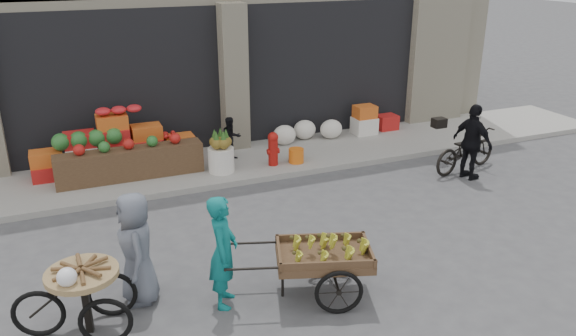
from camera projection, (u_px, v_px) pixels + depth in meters
name	position (u px, v px, depth m)	size (l,w,h in m)	color
ground	(336.00, 251.00, 8.56)	(80.00, 80.00, 0.00)	#424244
sidewalk	(249.00, 161.00, 12.07)	(18.00, 2.20, 0.12)	gray
fruit_display	(126.00, 145.00, 11.19)	(3.10, 1.12, 1.24)	red
pineapple_bin	(221.00, 160.00, 11.25)	(0.52, 0.52, 0.50)	silver
fire_hydrant	(273.00, 147.00, 11.56)	(0.22, 0.22, 0.71)	#A5140F
orange_bucket	(296.00, 156.00, 11.78)	(0.32, 0.32, 0.30)	orange
right_bay_goods	(344.00, 125.00, 13.40)	(3.35, 0.60, 0.70)	silver
seated_person	(231.00, 139.00, 11.84)	(0.45, 0.35, 0.93)	black
banana_cart	(320.00, 253.00, 7.26)	(2.23, 1.42, 0.87)	brown
vendor_woman	(223.00, 252.00, 7.04)	(0.55, 0.36, 1.51)	#0D6A69
tricycle_cart	(84.00, 291.00, 6.56)	(1.46, 1.01, 0.95)	#9E7F51
vendor_grey	(137.00, 248.00, 7.12)	(0.74, 0.48, 1.51)	slate
bicycle	(465.00, 150.00, 11.57)	(0.60, 1.72, 0.90)	black
cyclist	(472.00, 142.00, 11.04)	(0.90, 0.37, 1.53)	black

